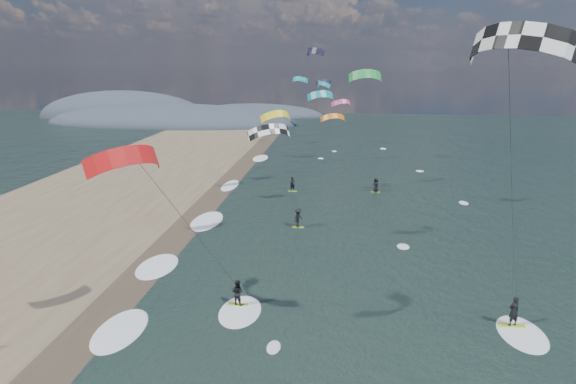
# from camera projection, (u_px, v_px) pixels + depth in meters

# --- Properties ---
(wet_sand_strip) EXTENTS (3.00, 240.00, 0.00)m
(wet_sand_strip) POSITION_uv_depth(u_px,v_px,m) (121.00, 297.00, 32.02)
(wet_sand_strip) COLOR #382D23
(wet_sand_strip) RESTS_ON ground
(coastal_hills) EXTENTS (80.00, 41.00, 15.00)m
(coastal_hills) POSITION_uv_depth(u_px,v_px,m) (163.00, 120.00, 129.25)
(coastal_hills) COLOR #3D4756
(coastal_hills) RESTS_ON ground
(kitesurfer_near_a) EXTENTS (7.91, 9.59, 17.02)m
(kitesurfer_near_a) POSITION_uv_depth(u_px,v_px,m) (511.00, 108.00, 20.49)
(kitesurfer_near_a) COLOR #96C823
(kitesurfer_near_a) RESTS_ON ground
(kitesurfer_near_b) EXTENTS (6.91, 9.23, 12.06)m
(kitesurfer_near_b) POSITION_uv_depth(u_px,v_px,m) (173.00, 211.00, 25.07)
(kitesurfer_near_b) COLOR #96C823
(kitesurfer_near_b) RESTS_ON ground
(far_kitesurfers) EXTENTS (11.06, 14.77, 1.85)m
(far_kitesurfers) POSITION_uv_depth(u_px,v_px,m) (322.00, 201.00, 50.86)
(far_kitesurfers) COLOR #96C823
(far_kitesurfers) RESTS_ON ground
(bg_kite_field) EXTENTS (13.00, 77.44, 10.79)m
(bg_kite_field) POSITION_uv_depth(u_px,v_px,m) (320.00, 92.00, 70.81)
(bg_kite_field) COLOR teal
(bg_kite_field) RESTS_ON ground
(shoreline_surf) EXTENTS (2.40, 79.40, 0.11)m
(shoreline_surf) POSITION_uv_depth(u_px,v_px,m) (163.00, 268.00, 36.46)
(shoreline_surf) COLOR white
(shoreline_surf) RESTS_ON ground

